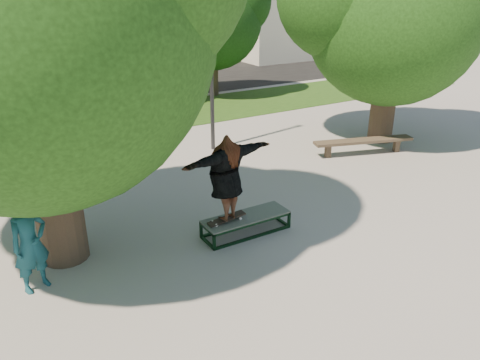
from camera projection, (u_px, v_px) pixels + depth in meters
ground at (282, 223)px, 9.88m from camera, size 120.00×120.00×0.00m
grass_strip at (158, 115)px, 17.85m from camera, size 30.00×4.00×0.02m
asphalt_strip at (88, 88)px, 22.51m from camera, size 40.00×8.00×0.01m
tree_left at (16, 3)px, 6.99m from camera, size 6.96×5.95×7.12m
tree_right at (391, 5)px, 13.52m from camera, size 6.24×5.33×6.51m
bg_tree_mid at (72, 2)px, 17.34m from camera, size 5.76×4.92×6.24m
bg_tree_right at (210, 13)px, 19.75m from camera, size 5.04×4.31×5.43m
lamppost at (211, 42)px, 13.08m from camera, size 0.25×0.15×6.11m
grind_box at (246, 224)px, 9.45m from camera, size 1.80×0.60×0.38m
skater_rig at (226, 178)px, 8.81m from camera, size 2.16×0.98×1.78m
bystander at (30, 244)px, 7.49m from camera, size 0.72×0.60×1.68m
bench at (363, 142)px, 13.70m from camera, size 2.98×1.30×0.46m
car_dark at (0, 85)px, 19.51m from camera, size 2.14×4.62×1.46m
car_grey at (51, 86)px, 19.66m from camera, size 2.93×5.09×1.34m
car_silver_b at (97, 74)px, 22.43m from camera, size 2.24×4.55×1.27m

